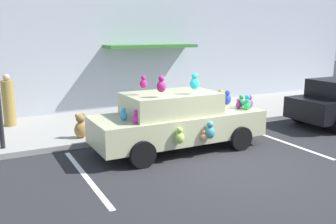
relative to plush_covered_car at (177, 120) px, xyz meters
name	(u,v)px	position (x,y,z in m)	size (l,w,h in m)	color
ground_plane	(233,166)	(0.52, -1.76, -0.80)	(60.00, 60.00, 0.00)	#262628
sidewalk	(145,120)	(0.52, 3.24, -0.73)	(24.00, 4.00, 0.15)	gray
storefront_building	(122,29)	(0.53, 5.39, 2.39)	(24.00, 1.25, 6.40)	#B2B7C1
parking_stripe_front	(282,141)	(3.02, -0.76, -0.80)	(0.12, 3.60, 0.01)	silver
parking_stripe_rear	(86,176)	(-2.70, -0.76, -0.80)	(0.12, 3.60, 0.01)	silver
plush_covered_car	(177,120)	(0.00, 0.00, 0.00)	(4.58, 1.98, 2.08)	#B7B789
teddy_bear_on_sidewalk	(81,127)	(-2.13, 1.76, -0.33)	(0.37, 0.31, 0.71)	#9E723D
pedestrian_near_shopfront	(9,102)	(-3.78, 4.18, 0.11)	(0.38, 0.38, 1.66)	olive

